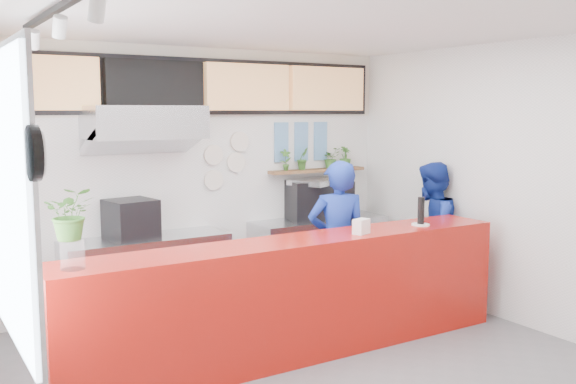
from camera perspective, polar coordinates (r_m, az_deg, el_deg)
name	(u,v)px	position (r m, az deg, el deg)	size (l,w,h in m)	color
floor	(320,369)	(5.89, 2.86, -15.47)	(5.00, 5.00, 0.00)	slate
ceiling	(322,22)	(5.48, 3.06, 14.87)	(5.00, 5.00, 0.00)	silver
wall_back	(201,176)	(7.66, -7.74, 1.40)	(5.00, 5.00, 0.00)	white
wall_left	(5,230)	(4.57, -23.84, -3.11)	(5.00, 5.00, 0.00)	white
wall_right	(515,184)	(7.20, 19.57, 0.67)	(5.00, 5.00, 0.00)	white
service_counter	(296,298)	(6.02, 0.70, -9.39)	(4.50, 0.60, 1.10)	#A6140B
cream_band	(200,82)	(7.62, -7.85, 9.65)	(5.00, 0.02, 0.80)	beige
prep_bench	(147,277)	(7.28, -12.43, -7.42)	(1.80, 0.60, 0.90)	#B2B5BA
panini_oven	(131,219)	(7.09, -13.79, -2.37)	(0.47, 0.47, 0.43)	black
extraction_hood	(144,122)	(7.00, -12.67, 6.07)	(1.20, 0.70, 0.35)	#B2B5BA
hood_lip	(145,141)	(7.01, -12.63, 4.44)	(1.20, 0.70, 0.08)	#B2B5BA
right_bench	(319,253)	(8.30, 2.80, -5.45)	(1.80, 0.60, 0.90)	#B2B5BA
espresso_machine	(318,200)	(8.16, 2.72, -0.69)	(0.77, 0.55, 0.49)	black
espresso_tray	(318,181)	(8.13, 2.73, 0.96)	(0.71, 0.49, 0.07)	#B3B7BB
herb_shelf	(317,170)	(8.35, 2.63, 1.94)	(1.40, 0.18, 0.04)	brown
menu_board_far_left	(44,83)	(6.98, -20.88, 9.06)	(1.10, 0.10, 0.55)	tan
menu_board_mid_left	(155,85)	(7.29, -11.78, 9.28)	(1.10, 0.10, 0.55)	black
menu_board_mid_right	(248,87)	(7.77, -3.61, 9.29)	(1.10, 0.10, 0.55)	tan
menu_board_far_right	(327,89)	(8.38, 3.50, 9.14)	(1.10, 0.10, 0.55)	tan
soffit	(201,86)	(7.59, -7.75, 9.28)	(4.80, 0.04, 0.65)	black
window_pane	(2,194)	(4.84, -24.10, -0.18)	(0.04, 2.20, 1.90)	silver
window_frame	(5,194)	(4.84, -23.87, -0.16)	(0.03, 2.30, 2.00)	#B2B5BA
wall_clock_rim	(34,153)	(3.63, -21.67, 3.22)	(0.30, 0.30, 0.05)	black
wall_clock_face	(40,153)	(3.63, -21.21, 3.25)	(0.26, 0.26, 0.02)	white
track_rail	(59,8)	(4.62, -19.70, 15.14)	(0.05, 2.40, 0.04)	black
dec_plate_a	(213,155)	(7.67, -6.65, 3.30)	(0.24, 0.24, 0.03)	silver
dec_plate_b	(236,162)	(7.81, -4.65, 2.66)	(0.24, 0.24, 0.03)	silver
dec_plate_c	(214,180)	(7.70, -6.62, 1.07)	(0.24, 0.24, 0.03)	silver
dec_plate_d	(239,141)	(7.82, -4.34, 4.50)	(0.24, 0.24, 0.03)	silver
photo_frame_a	(281,132)	(8.12, -0.60, 5.33)	(0.20, 0.02, 0.25)	#598CBF
photo_frame_b	(301,132)	(8.28, 1.19, 5.36)	(0.20, 0.02, 0.25)	#598CBF
photo_frame_c	(321,131)	(8.44, 2.91, 5.39)	(0.20, 0.02, 0.25)	#598CBF
photo_frame_d	(281,152)	(8.13, -0.59, 3.57)	(0.20, 0.02, 0.25)	#598CBF
photo_frame_e	(301,151)	(8.29, 1.19, 3.64)	(0.20, 0.02, 0.25)	#598CBF
photo_frame_f	(320,151)	(8.45, 2.90, 3.70)	(0.20, 0.02, 0.25)	#598CBF
staff_center	(338,243)	(6.86, 4.42, -4.51)	(0.64, 0.42, 1.75)	navy
staff_right	(430,232)	(7.81, 12.55, -3.52)	(0.81, 0.63, 1.67)	navy
herb_a	(286,160)	(8.07, -0.22, 2.88)	(0.14, 0.10, 0.28)	#346623
herb_b	(303,159)	(8.21, 1.33, 2.99)	(0.16, 0.13, 0.29)	#346623
herb_c	(331,158)	(8.46, 3.83, 3.05)	(0.24, 0.21, 0.27)	#346623
herb_d	(345,157)	(8.60, 5.10, 3.13)	(0.16, 0.14, 0.28)	#346623
glass_vase	(73,255)	(5.04, -18.60, -5.31)	(0.18, 0.18, 0.22)	silver
basil_vase	(71,214)	(4.99, -18.75, -1.82)	(0.36, 0.31, 0.40)	#346623
napkin_holder	(361,226)	(6.18, 6.53, -3.06)	(0.16, 0.10, 0.14)	white
white_plate	(421,225)	(6.74, 11.71, -2.85)	(0.19, 0.19, 0.01)	white
pepper_mill	(421,211)	(6.72, 11.74, -1.63)	(0.07, 0.07, 0.28)	black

